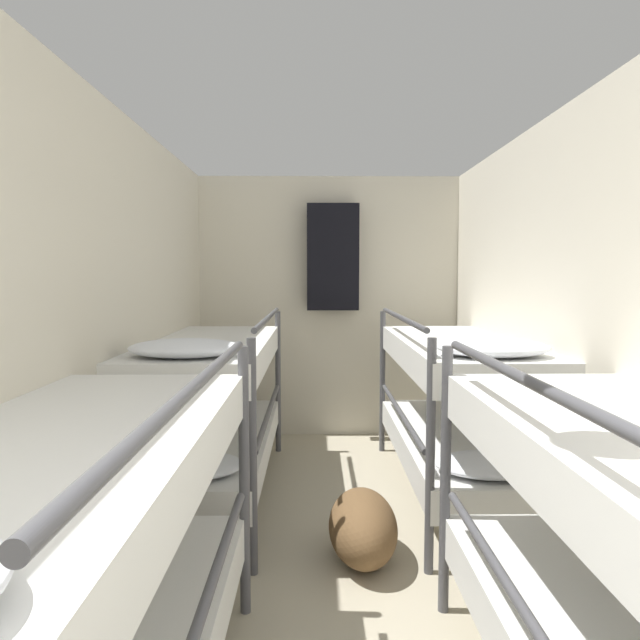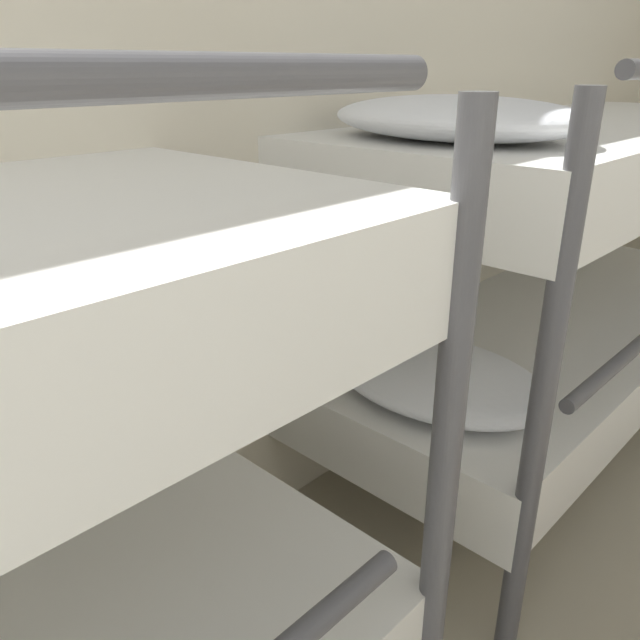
{
  "view_description": "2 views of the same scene",
  "coord_description": "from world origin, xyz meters",
  "views": [
    {
      "loc": [
        -0.13,
        0.16,
        1.42
      ],
      "look_at": [
        -0.09,
        3.75,
        1.14
      ],
      "focal_mm": 32.0,
      "sensor_mm": 36.0,
      "label": 1
    },
    {
      "loc": [
        -0.04,
        1.82,
        1.16
      ],
      "look_at": [
        -0.68,
        2.48,
        0.78
      ],
      "focal_mm": 35.0,
      "sensor_mm": 36.0,
      "label": 2
    }
  ],
  "objects": [
    {
      "name": "wall_left",
      "position": [
        -1.16,
        2.57,
        1.14
      ],
      "size": [
        0.06,
        5.27,
        2.27
      ],
      "color": "beige",
      "rests_on": "ground_plane"
    },
    {
      "name": "wall_right",
      "position": [
        1.16,
        2.57,
        1.14
      ],
      "size": [
        0.06,
        5.27,
        2.27
      ],
      "color": "beige",
      "rests_on": "ground_plane"
    },
    {
      "name": "duffel_bag",
      "position": [
        0.11,
        2.9,
        0.17
      ],
      "size": [
        0.34,
        0.59,
        0.34
      ],
      "color": "brown",
      "rests_on": "ground_plane"
    },
    {
      "name": "bunk_stack_left_near",
      "position": [
        -0.77,
        1.46,
        0.64
      ],
      "size": [
        0.73,
        1.94,
        1.17
      ],
      "color": "#4C4C51",
      "rests_on": "ground_plane"
    },
    {
      "name": "bunk_stack_right_far",
      "position": [
        0.77,
        3.66,
        0.64
      ],
      "size": [
        0.73,
        1.94,
        1.17
      ],
      "color": "#4C4C51",
      "rests_on": "ground_plane"
    },
    {
      "name": "hanging_coat",
      "position": [
        0.03,
        5.03,
        1.57
      ],
      "size": [
        0.44,
        0.12,
        0.9
      ],
      "color": "black"
    },
    {
      "name": "wall_back",
      "position": [
        0.0,
        5.18,
        1.14
      ],
      "size": [
        2.37,
        0.06,
        2.27
      ],
      "color": "beige",
      "rests_on": "ground_plane"
    },
    {
      "name": "bunk_stack_left_far",
      "position": [
        -0.77,
        3.66,
        0.64
      ],
      "size": [
        0.73,
        1.94,
        1.17
      ],
      "color": "#4C4C51",
      "rests_on": "ground_plane"
    }
  ]
}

